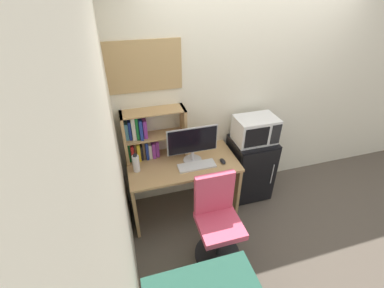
% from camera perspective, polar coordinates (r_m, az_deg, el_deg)
% --- Properties ---
extents(wall_back, '(6.40, 0.04, 2.60)m').
position_cam_1_polar(wall_back, '(3.49, 18.27, 10.59)').
color(wall_back, silver).
rests_on(wall_back, ground_plane).
extents(wall_left, '(0.04, 4.40, 2.60)m').
position_cam_1_polar(wall_left, '(1.63, -15.49, -18.40)').
color(wall_left, silver).
rests_on(wall_left, ground_plane).
extents(desk, '(1.24, 0.65, 0.74)m').
position_cam_1_polar(desk, '(3.13, -1.94, -7.30)').
color(desk, tan).
rests_on(desk, ground_plane).
extents(hutch_bookshelf, '(0.70, 0.22, 0.58)m').
position_cam_1_polar(hutch_bookshelf, '(2.97, -9.95, 1.66)').
color(hutch_bookshelf, tan).
rests_on(hutch_bookshelf, desk).
extents(monitor, '(0.57, 0.21, 0.43)m').
position_cam_1_polar(monitor, '(2.87, 0.11, 0.27)').
color(monitor, '#B7B7BC').
rests_on(monitor, desk).
extents(keyboard, '(0.42, 0.15, 0.02)m').
position_cam_1_polar(keyboard, '(2.92, 1.05, -4.75)').
color(keyboard, silver).
rests_on(keyboard, desk).
extents(computer_mouse, '(0.06, 0.11, 0.03)m').
position_cam_1_polar(computer_mouse, '(3.00, 6.70, -3.73)').
color(computer_mouse, black).
rests_on(computer_mouse, desk).
extents(water_bottle, '(0.08, 0.08, 0.22)m').
position_cam_1_polar(water_bottle, '(2.87, -12.08, -4.12)').
color(water_bottle, silver).
rests_on(water_bottle, desk).
extents(mini_fridge, '(0.51, 0.49, 0.83)m').
position_cam_1_polar(mini_fridge, '(3.52, 12.44, -5.03)').
color(mini_fridge, black).
rests_on(mini_fridge, ground_plane).
extents(microwave, '(0.49, 0.34, 0.31)m').
position_cam_1_polar(microwave, '(3.21, 13.61, 3.06)').
color(microwave, silver).
rests_on(microwave, mini_fridge).
extents(desk_chair, '(0.48, 0.48, 0.97)m').
position_cam_1_polar(desk_chair, '(2.77, 5.48, -16.87)').
color(desk_chair, black).
rests_on(desk_chair, ground_plane).
extents(wall_corkboard, '(0.76, 0.02, 0.51)m').
position_cam_1_polar(wall_corkboard, '(2.76, -10.39, 16.19)').
color(wall_corkboard, tan).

